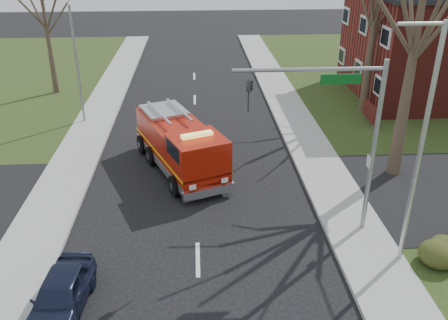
{
  "coord_description": "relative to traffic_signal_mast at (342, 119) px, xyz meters",
  "views": [
    {
      "loc": [
        0.09,
        -13.82,
        10.64
      ],
      "look_at": [
        1.2,
        4.05,
        2.0
      ],
      "focal_mm": 38.0,
      "sensor_mm": 36.0,
      "label": 1
    }
  ],
  "objects": [
    {
      "name": "ground",
      "position": [
        -5.21,
        -1.5,
        -4.71
      ],
      "size": [
        120.0,
        120.0,
        0.0
      ],
      "primitive_type": "plane",
      "color": "black",
      "rests_on": "ground"
    },
    {
      "name": "sidewalk_right",
      "position": [
        0.99,
        -1.5,
        -4.63
      ],
      "size": [
        2.4,
        80.0,
        0.15
      ],
      "primitive_type": "cube",
      "color": "#9E9D98",
      "rests_on": "ground"
    },
    {
      "name": "sidewalk_left",
      "position": [
        -11.41,
        -1.5,
        -4.63
      ],
      "size": [
        2.4,
        80.0,
        0.15
      ],
      "primitive_type": "cube",
      "color": "#9E9D98",
      "rests_on": "ground"
    },
    {
      "name": "health_center_sign",
      "position": [
        5.29,
        11.0,
        -3.83
      ],
      "size": [
        0.12,
        2.0,
        1.4
      ],
      "color": "#4F1512",
      "rests_on": "ground"
    },
    {
      "name": "bare_tree_near",
      "position": [
        4.29,
        4.5,
        2.71
      ],
      "size": [
        6.0,
        6.0,
        12.0
      ],
      "color": "#3E3225",
      "rests_on": "ground"
    },
    {
      "name": "bare_tree_far",
      "position": [
        5.79,
        13.5,
        1.78
      ],
      "size": [
        5.25,
        5.25,
        10.5
      ],
      "color": "#3E3225",
      "rests_on": "ground"
    },
    {
      "name": "bare_tree_left",
      "position": [
        -15.21,
        18.5,
        0.86
      ],
      "size": [
        4.5,
        4.5,
        9.0
      ],
      "color": "#3E3225",
      "rests_on": "ground"
    },
    {
      "name": "traffic_signal_mast",
      "position": [
        0.0,
        0.0,
        0.0
      ],
      "size": [
        5.29,
        0.18,
        6.8
      ],
      "color": "gray",
      "rests_on": "ground"
    },
    {
      "name": "streetlight_pole",
      "position": [
        1.93,
        -2.0,
        -0.16
      ],
      "size": [
        1.48,
        0.16,
        8.4
      ],
      "color": "#B7BABF",
      "rests_on": "ground"
    },
    {
      "name": "utility_pole_far",
      "position": [
        -12.01,
        12.5,
        -1.21
      ],
      "size": [
        0.14,
        0.14,
        7.0
      ],
      "primitive_type": "cylinder",
      "color": "gray",
      "rests_on": "ground"
    },
    {
      "name": "fire_engine",
      "position": [
        -5.93,
        5.69,
        -3.45
      ],
      "size": [
        4.75,
        7.27,
        2.78
      ],
      "rotation": [
        0.0,
        0.0,
        0.38
      ],
      "color": "#A31607",
      "rests_on": "ground"
    },
    {
      "name": "parked_car_maroon",
      "position": [
        -9.41,
        -3.81,
        -4.08
      ],
      "size": [
        1.74,
        3.8,
        1.26
      ],
      "primitive_type": "imported",
      "rotation": [
        0.0,
        0.0,
        -0.07
      ],
      "color": "#171D33",
      "rests_on": "ground"
    }
  ]
}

